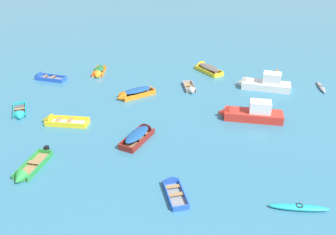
{
  "coord_description": "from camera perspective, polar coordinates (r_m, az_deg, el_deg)",
  "views": [
    {
      "loc": [
        2.32,
        -7.97,
        14.88
      ],
      "look_at": [
        0.0,
        19.61,
        0.15
      ],
      "focal_mm": 37.96,
      "sensor_mm": 36.0,
      "label": 1
    }
  ],
  "objects": [
    {
      "name": "kayak_turquoise_midfield_left",
      "position": [
        23.25,
        20.28,
        -13.37
      ],
      "size": [
        3.56,
        0.62,
        0.34
      ],
      "color": "teal",
      "rests_on": "ground_plane"
    },
    {
      "name": "rowboat_grey_far_back",
      "position": [
        36.97,
        3.64,
        4.49
      ],
      "size": [
        1.6,
        3.2,
        0.92
      ],
      "color": "#99754C",
      "rests_on": "ground_plane"
    },
    {
      "name": "rowboat_orange_far_left",
      "position": [
        41.99,
        -11.11,
        7.16
      ],
      "size": [
        1.41,
        3.46,
        1.07
      ],
      "color": "beige",
      "rests_on": "ground_plane"
    },
    {
      "name": "rowboat_blue_cluster_inner",
      "position": [
        42.38,
        -19.38,
        6.12
      ],
      "size": [
        3.97,
        1.9,
        1.11
      ],
      "color": "gray",
      "rests_on": "ground_plane"
    },
    {
      "name": "rowboat_blue_back_row_center",
      "position": [
        23.41,
        0.7,
        -10.95
      ],
      "size": [
        1.94,
        3.26,
        0.99
      ],
      "color": "gray",
      "rests_on": "ground_plane"
    },
    {
      "name": "rowboat_orange_distant_center",
      "position": [
        35.57,
        -5.82,
        3.79
      ],
      "size": [
        3.93,
        3.43,
        1.18
      ],
      "color": "#4C4C51",
      "rests_on": "ground_plane"
    },
    {
      "name": "rowboat_green_back_row_right",
      "position": [
        26.36,
        -21.82,
        -8.21
      ],
      "size": [
        1.69,
        4.14,
        1.08
      ],
      "color": "#99754C",
      "rests_on": "ground_plane"
    },
    {
      "name": "kayak_grey_back_row_left",
      "position": [
        40.91,
        23.37,
        4.52
      ],
      "size": [
        0.57,
        3.06,
        0.29
      ],
      "color": "gray",
      "rests_on": "ground_plane"
    },
    {
      "name": "mooring_buoy_between_boats_left",
      "position": [
        43.16,
        16.16,
        6.72
      ],
      "size": [
        0.32,
        0.32,
        0.32
      ],
      "primitive_type": "sphere",
      "color": "silver",
      "rests_on": "ground_plane"
    },
    {
      "name": "motor_launch_red_midfield_right",
      "position": [
        31.98,
        12.91,
        0.7
      ],
      "size": [
        5.75,
        2.13,
        2.06
      ],
      "color": "red",
      "rests_on": "ground_plane"
    },
    {
      "name": "rowboat_yellow_near_right",
      "position": [
        42.77,
        5.99,
        8.0
      ],
      "size": [
        3.67,
        4.18,
        1.34
      ],
      "color": "#99754C",
      "rests_on": "ground_plane"
    },
    {
      "name": "rowboat_maroon_far_right",
      "position": [
        28.58,
        -4.37,
        -2.58
      ],
      "size": [
        2.61,
        4.1,
        1.19
      ],
      "color": "#99754C",
      "rests_on": "ground_plane"
    },
    {
      "name": "rowboat_yellow_foreground_center",
      "position": [
        32.13,
        -17.56,
        -0.57
      ],
      "size": [
        4.15,
        1.46,
        1.18
      ],
      "color": "beige",
      "rests_on": "ground_plane"
    },
    {
      "name": "mooring_buoy_midfield",
      "position": [
        44.44,
        17.09,
        7.2
      ],
      "size": [
        0.3,
        0.3,
        0.3
      ],
      "primitive_type": "sphere",
      "color": "orange",
      "rests_on": "ground_plane"
    },
    {
      "name": "motor_launch_white_near_camera",
      "position": [
        38.62,
        14.91,
        5.33
      ],
      "size": [
        5.73,
        2.67,
        2.16
      ],
      "color": "white",
      "rests_on": "ground_plane"
    },
    {
      "name": "rowboat_turquoise_center",
      "position": [
        34.56,
        -22.72,
        0.45
      ],
      "size": [
        2.34,
        3.47,
        1.0
      ],
      "color": "#4C4C51",
      "rests_on": "ground_plane"
    }
  ]
}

